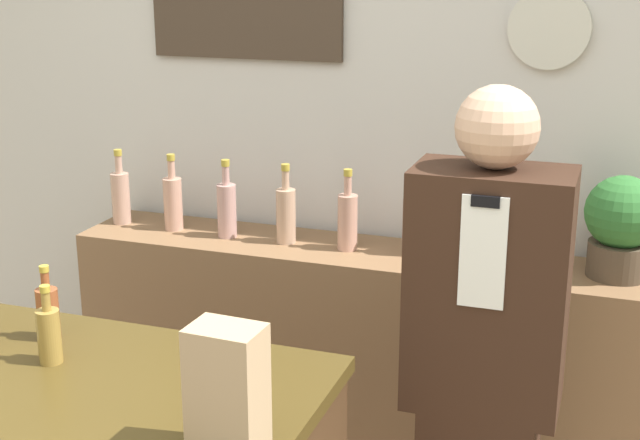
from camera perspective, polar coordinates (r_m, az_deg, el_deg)
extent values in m
cube|color=silver|center=(3.31, 3.14, 6.41)|extent=(5.20, 0.06, 2.70)
cylinder|color=beige|center=(3.10, 14.47, 11.80)|extent=(0.27, 0.03, 0.27)
cube|color=brown|center=(3.33, 3.51, -9.61)|extent=(2.24, 0.37, 0.93)
cube|color=#453515|center=(2.27, -17.25, -9.79)|extent=(1.36, 0.67, 0.04)
cube|color=#331E14|center=(2.40, 10.70, -4.43)|extent=(0.41, 0.25, 0.66)
cube|color=white|center=(2.23, 10.38, -2.07)|extent=(0.12, 0.01, 0.29)
cube|color=black|center=(2.19, 10.55, 1.17)|extent=(0.07, 0.01, 0.03)
sphere|color=tan|center=(2.28, 11.28, 5.86)|extent=(0.21, 0.21, 0.21)
cylinder|color=#4C3D2D|center=(3.06, 18.52, -2.41)|extent=(0.20, 0.20, 0.12)
sphere|color=#2D6B2D|center=(3.01, 18.79, 0.46)|extent=(0.24, 0.24, 0.24)
cube|color=tan|center=(1.79, -5.96, -10.89)|extent=(0.15, 0.11, 0.28)
cylinder|color=brown|center=(2.42, -17.00, -5.77)|extent=(0.06, 0.06, 0.14)
cylinder|color=brown|center=(2.39, -17.19, -3.72)|extent=(0.02, 0.02, 0.05)
cylinder|color=#B29933|center=(2.38, -17.25, -3.00)|extent=(0.03, 0.03, 0.02)
cylinder|color=olive|center=(2.28, -16.94, -7.14)|extent=(0.06, 0.06, 0.14)
cylinder|color=olive|center=(2.25, -17.14, -4.99)|extent=(0.02, 0.02, 0.05)
cylinder|color=#B29933|center=(2.24, -17.20, -4.22)|extent=(0.03, 0.03, 0.02)
cylinder|color=tan|center=(3.55, -12.63, 1.37)|extent=(0.07, 0.07, 0.20)
cylinder|color=tan|center=(3.52, -12.77, 3.49)|extent=(0.03, 0.03, 0.07)
cylinder|color=#B29933|center=(3.51, -12.82, 4.23)|extent=(0.03, 0.03, 0.02)
cylinder|color=tan|center=(3.43, -9.39, 1.01)|extent=(0.07, 0.07, 0.20)
cylinder|color=tan|center=(3.39, -9.49, 3.21)|extent=(0.03, 0.03, 0.07)
cylinder|color=#B29933|center=(3.38, -9.53, 3.98)|extent=(0.03, 0.03, 0.02)
cylinder|color=tan|center=(3.31, -5.99, 0.59)|extent=(0.07, 0.07, 0.20)
cylinder|color=tan|center=(3.28, -6.06, 2.86)|extent=(0.03, 0.03, 0.07)
cylinder|color=#B29933|center=(3.27, -6.08, 3.66)|extent=(0.03, 0.03, 0.02)
cylinder|color=tan|center=(3.23, -2.19, 0.25)|extent=(0.07, 0.07, 0.20)
cylinder|color=tan|center=(3.19, -2.22, 2.57)|extent=(0.03, 0.03, 0.07)
cylinder|color=#B29933|center=(3.18, -2.23, 3.39)|extent=(0.03, 0.03, 0.02)
cylinder|color=tan|center=(3.15, 1.73, -0.15)|extent=(0.07, 0.07, 0.20)
cylinder|color=tan|center=(3.12, 1.75, 2.22)|extent=(0.03, 0.03, 0.07)
cylinder|color=#B29933|center=(3.10, 1.76, 3.06)|extent=(0.03, 0.03, 0.02)
cylinder|color=tan|center=(3.11, 5.94, -0.44)|extent=(0.07, 0.07, 0.20)
cylinder|color=tan|center=(3.08, 6.02, 1.96)|extent=(0.03, 0.03, 0.07)
cylinder|color=#B29933|center=(3.07, 6.04, 2.81)|extent=(0.03, 0.03, 0.02)
cylinder|color=tan|center=(3.07, 10.16, -0.86)|extent=(0.07, 0.07, 0.20)
cylinder|color=tan|center=(3.04, 10.29, 1.57)|extent=(0.03, 0.03, 0.07)
cylinder|color=#B29933|center=(3.02, 10.33, 2.43)|extent=(0.03, 0.03, 0.02)
cylinder|color=tan|center=(3.04, 14.44, -1.35)|extent=(0.07, 0.07, 0.20)
cylinder|color=tan|center=(3.00, 14.63, 1.11)|extent=(0.03, 0.03, 0.07)
cylinder|color=#B29933|center=(2.99, 14.69, 1.97)|extent=(0.03, 0.03, 0.02)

